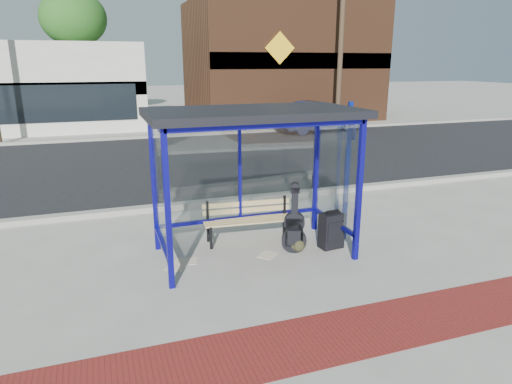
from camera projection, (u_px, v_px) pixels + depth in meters
name	position (u px, v px, depth m)	size (l,w,h in m)	color
ground	(254.00, 254.00, 7.70)	(120.00, 120.00, 0.00)	#B2ADA0
brick_paver_strip	(326.00, 338.00, 5.34)	(60.00, 1.00, 0.01)	maroon
curb_near	(212.00, 202.00, 10.31)	(60.00, 0.25, 0.12)	gray
street_asphalt	(175.00, 161.00, 14.96)	(60.00, 10.00, 0.00)	black
curb_far	(155.00, 136.00, 19.58)	(60.00, 0.25, 0.12)	gray
far_sidewalk	(150.00, 132.00, 21.32)	(60.00, 4.00, 0.01)	#B2ADA0
bus_shelter	(252.00, 131.00, 7.20)	(3.30, 1.80, 2.42)	#0F0C8E
storefront_brown	(281.00, 61.00, 26.15)	(10.00, 7.08, 6.40)	#59331E
tree_mid	(73.00, 19.00, 25.23)	(3.60, 3.60, 7.03)	#4C3826
tree_right	(324.00, 26.00, 30.15)	(3.60, 3.60, 7.03)	#4C3826
utility_pole_east	(341.00, 41.00, 21.60)	(1.60, 0.24, 8.00)	#4C3826
bench	(248.00, 218.00, 8.16)	(1.64, 0.53, 0.76)	black
guitar_bag	(294.00, 229.00, 7.66)	(0.43, 0.27, 1.15)	black
suitcase	(332.00, 231.00, 7.85)	(0.42, 0.30, 0.69)	black
backpack	(298.00, 241.00, 7.74)	(0.35, 0.33, 0.39)	#2B2918
sign_post	(348.00, 164.00, 8.02)	(0.12, 0.31, 2.47)	navy
newspaper_a	(178.00, 266.00, 7.23)	(0.38, 0.30, 0.01)	white
newspaper_b	(187.00, 261.00, 7.40)	(0.35, 0.28, 0.01)	white
newspaper_c	(268.00, 255.00, 7.63)	(0.33, 0.26, 0.01)	white
parked_car	(319.00, 117.00, 21.08)	(1.49, 4.26, 1.40)	#1A254B
fire_hydrant	(364.00, 117.00, 23.73)	(0.34, 0.22, 0.75)	#B60F0D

